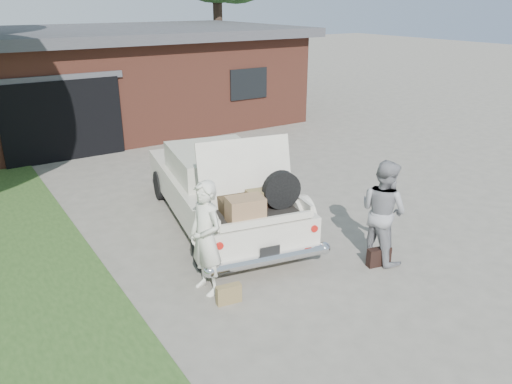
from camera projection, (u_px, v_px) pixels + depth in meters
ground at (275, 262)px, 8.55m from camera, size 90.00×90.00×0.00m
house at (110, 77)px, 17.41m from camera, size 12.80×7.80×3.30m
sedan at (221, 188)px, 9.83m from camera, size 2.86×5.30×2.07m
woman_left at (206, 238)px, 7.41m from camera, size 0.51×0.71×1.79m
woman_right at (383, 211)px, 8.36m from camera, size 0.74×0.92×1.79m
suitcase_left at (229, 294)px, 7.36m from camera, size 0.39×0.18×0.29m
suitcase_right at (379, 257)px, 8.40m from camera, size 0.43×0.21×0.32m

